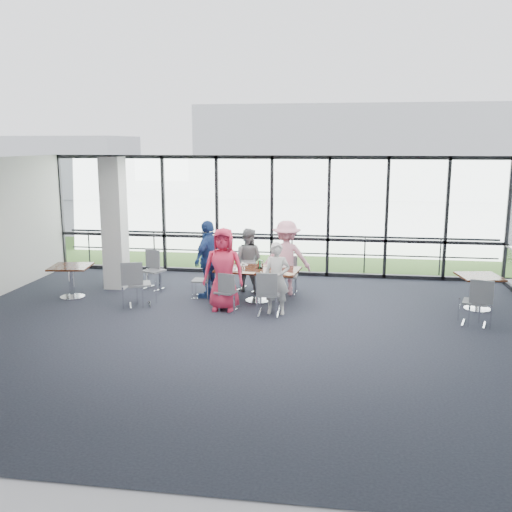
# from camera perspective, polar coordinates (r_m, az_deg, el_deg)

# --- Properties ---
(floor) EXTENTS (12.00, 10.00, 0.02)m
(floor) POSITION_cam_1_polar(r_m,az_deg,el_deg) (10.79, -1.75, -7.81)
(floor) COLOR #1E212C
(floor) RESTS_ON ground
(ceiling) EXTENTS (12.00, 10.00, 0.04)m
(ceiling) POSITION_cam_1_polar(r_m,az_deg,el_deg) (10.21, -1.86, 9.48)
(ceiling) COLOR white
(ceiling) RESTS_ON ground
(wall_front) EXTENTS (12.00, 0.10, 3.20)m
(wall_front) POSITION_cam_1_polar(r_m,az_deg,el_deg) (5.69, -11.03, -8.54)
(wall_front) COLOR silver
(wall_front) RESTS_ON ground
(curtain_wall_back) EXTENTS (12.00, 0.10, 3.20)m
(curtain_wall_back) POSITION_cam_1_polar(r_m,az_deg,el_deg) (15.27, 1.60, 4.02)
(curtain_wall_back) COLOR white
(curtain_wall_back) RESTS_ON ground
(structural_column) EXTENTS (0.50, 0.50, 3.20)m
(structural_column) POSITION_cam_1_polar(r_m,az_deg,el_deg) (14.26, -13.96, 3.19)
(structural_column) COLOR silver
(structural_column) RESTS_ON ground
(apron) EXTENTS (80.00, 70.00, 0.02)m
(apron) POSITION_cam_1_polar(r_m,az_deg,el_deg) (20.43, 3.30, 1.23)
(apron) COLOR gray
(apron) RESTS_ON ground
(grass_strip) EXTENTS (80.00, 5.00, 0.01)m
(grass_strip) POSITION_cam_1_polar(r_m,az_deg,el_deg) (18.46, 2.72, 0.27)
(grass_strip) COLOR #3D6127
(grass_strip) RESTS_ON ground
(hangar_main) EXTENTS (24.00, 10.00, 6.00)m
(hangar_main) POSITION_cam_1_polar(r_m,az_deg,el_deg) (42.09, 11.75, 10.27)
(hangar_main) COLOR silver
(hangar_main) RESTS_ON ground
(hangar_aux) EXTENTS (10.00, 6.00, 4.00)m
(hangar_aux) POSITION_cam_1_polar(r_m,az_deg,el_deg) (42.93, -19.14, 8.57)
(hangar_aux) COLOR silver
(hangar_aux) RESTS_ON ground
(guard_rail) EXTENTS (12.00, 0.06, 0.06)m
(guard_rail) POSITION_cam_1_polar(r_m,az_deg,el_deg) (16.03, 1.84, 0.38)
(guard_rail) COLOR #2D2D33
(guard_rail) RESTS_ON ground
(main_table) EXTENTS (1.93, 1.22, 0.75)m
(main_table) POSITION_cam_1_polar(r_m,az_deg,el_deg) (12.78, 0.20, -1.87)
(main_table) COLOR #321107
(main_table) RESTS_ON ground
(side_table_left) EXTENTS (0.98, 0.98, 0.75)m
(side_table_left) POSITION_cam_1_polar(r_m,az_deg,el_deg) (13.75, -18.03, -1.42)
(side_table_left) COLOR #321107
(side_table_left) RESTS_ON ground
(side_table_right) EXTENTS (0.96, 0.96, 0.75)m
(side_table_right) POSITION_cam_1_polar(r_m,az_deg,el_deg) (13.01, 21.43, -2.36)
(side_table_right) COLOR #321107
(side_table_right) RESTS_ON ground
(diner_near_left) EXTENTS (0.87, 0.57, 1.77)m
(diner_near_left) POSITION_cam_1_polar(r_m,az_deg,el_deg) (12.09, -3.26, -1.33)
(diner_near_left) COLOR #D52749
(diner_near_left) RESTS_ON ground
(diner_near_right) EXTENTS (0.56, 0.41, 1.51)m
(diner_near_right) POSITION_cam_1_polar(r_m,az_deg,el_deg) (11.82, 2.08, -2.26)
(diner_near_right) COLOR silver
(diner_near_right) RESTS_ON ground
(diner_far_left) EXTENTS (0.81, 0.58, 1.53)m
(diner_far_left) POSITION_cam_1_polar(r_m,az_deg,el_deg) (13.65, -0.85, -0.39)
(diner_far_left) COLOR gray
(diner_far_left) RESTS_ON ground
(diner_far_right) EXTENTS (1.19, 0.70, 1.75)m
(diner_far_right) POSITION_cam_1_polar(r_m,az_deg,el_deg) (13.34, 3.05, -0.19)
(diner_far_right) COLOR pink
(diner_far_right) RESTS_ON ground
(diner_end) EXTENTS (0.90, 1.19, 1.80)m
(diner_end) POSITION_cam_1_polar(r_m,az_deg,el_deg) (13.08, -4.73, -0.33)
(diner_end) COLOR navy
(diner_end) RESTS_ON ground
(chair_main_nl) EXTENTS (0.50, 0.50, 0.83)m
(chair_main_nl) POSITION_cam_1_polar(r_m,az_deg,el_deg) (12.12, -3.01, -3.60)
(chair_main_nl) COLOR slate
(chair_main_nl) RESTS_ON ground
(chair_main_nr) EXTENTS (0.46, 0.46, 0.91)m
(chair_main_nr) POSITION_cam_1_polar(r_m,az_deg,el_deg) (11.77, 1.26, -3.81)
(chair_main_nr) COLOR slate
(chair_main_nr) RESTS_ON ground
(chair_main_fl) EXTENTS (0.61, 0.61, 0.98)m
(chair_main_fl) POSITION_cam_1_polar(r_m,az_deg,el_deg) (13.78, -0.69, -1.44)
(chair_main_fl) COLOR slate
(chair_main_fl) RESTS_ON ground
(chair_main_fr) EXTENTS (0.43, 0.43, 0.85)m
(chair_main_fr) POSITION_cam_1_polar(r_m,az_deg,el_deg) (13.51, 3.25, -2.00)
(chair_main_fr) COLOR slate
(chair_main_fr) RESTS_ON ground
(chair_main_end) EXTENTS (0.40, 0.40, 0.81)m
(chair_main_end) POSITION_cam_1_polar(r_m,az_deg,el_deg) (13.19, -5.48, -2.44)
(chair_main_end) COLOR slate
(chair_main_end) RESTS_ON ground
(chair_spare_la) EXTENTS (0.63, 0.63, 0.98)m
(chair_spare_la) POSITION_cam_1_polar(r_m,az_deg,el_deg) (12.68, -11.59, -2.78)
(chair_spare_la) COLOR slate
(chair_spare_la) RESTS_ON ground
(chair_spare_lb) EXTENTS (0.58, 0.58, 0.92)m
(chair_spare_lb) POSITION_cam_1_polar(r_m,az_deg,el_deg) (14.09, -10.21, -1.47)
(chair_spare_lb) COLOR slate
(chair_spare_lb) RESTS_ON ground
(chair_spare_r) EXTENTS (0.56, 0.56, 0.93)m
(chair_spare_r) POSITION_cam_1_polar(r_m,az_deg,el_deg) (11.94, 21.07, -4.33)
(chair_spare_r) COLOR slate
(chair_spare_r) RESTS_ON ground
(plate_nl) EXTENTS (0.25, 0.25, 0.01)m
(plate_nl) POSITION_cam_1_polar(r_m,az_deg,el_deg) (12.59, -2.15, -1.41)
(plate_nl) COLOR white
(plate_nl) RESTS_ON main_table
(plate_nr) EXTENTS (0.27, 0.27, 0.01)m
(plate_nr) POSITION_cam_1_polar(r_m,az_deg,el_deg) (12.33, 2.14, -1.68)
(plate_nr) COLOR white
(plate_nr) RESTS_ON main_table
(plate_fl) EXTENTS (0.25, 0.25, 0.01)m
(plate_fl) POSITION_cam_1_polar(r_m,az_deg,el_deg) (13.14, -1.34, -0.88)
(plate_fl) COLOR white
(plate_fl) RESTS_ON main_table
(plate_fr) EXTENTS (0.26, 0.26, 0.01)m
(plate_fr) POSITION_cam_1_polar(r_m,az_deg,el_deg) (12.97, 2.52, -1.04)
(plate_fr) COLOR white
(plate_fr) RESTS_ON main_table
(plate_end) EXTENTS (0.26, 0.26, 0.01)m
(plate_end) POSITION_cam_1_polar(r_m,az_deg,el_deg) (12.95, -3.04, -1.06)
(plate_end) COLOR white
(plate_end) RESTS_ON main_table
(tumbler_a) EXTENTS (0.07, 0.07, 0.13)m
(tumbler_a) POSITION_cam_1_polar(r_m,az_deg,el_deg) (12.58, -1.26, -1.15)
(tumbler_a) COLOR white
(tumbler_a) RESTS_ON main_table
(tumbler_b) EXTENTS (0.07, 0.07, 0.14)m
(tumbler_b) POSITION_cam_1_polar(r_m,az_deg,el_deg) (12.51, 1.23, -1.20)
(tumbler_b) COLOR white
(tumbler_b) RESTS_ON main_table
(tumbler_c) EXTENTS (0.07, 0.07, 0.15)m
(tumbler_c) POSITION_cam_1_polar(r_m,az_deg,el_deg) (12.92, 0.55, -0.79)
(tumbler_c) COLOR white
(tumbler_c) RESTS_ON main_table
(tumbler_d) EXTENTS (0.06, 0.06, 0.13)m
(tumbler_d) POSITION_cam_1_polar(r_m,az_deg,el_deg) (12.78, -2.90, -0.97)
(tumbler_d) COLOR white
(tumbler_d) RESTS_ON main_table
(menu_a) EXTENTS (0.30, 0.21, 0.00)m
(menu_a) POSITION_cam_1_polar(r_m,az_deg,el_deg) (12.34, -0.77, -1.69)
(menu_a) COLOR silver
(menu_a) RESTS_ON main_table
(menu_b) EXTENTS (0.37, 0.36, 0.00)m
(menu_b) POSITION_cam_1_polar(r_m,az_deg,el_deg) (12.27, 3.15, -1.79)
(menu_b) COLOR silver
(menu_b) RESTS_ON main_table
(menu_c) EXTENTS (0.33, 0.25, 0.00)m
(menu_c) POSITION_cam_1_polar(r_m,az_deg,el_deg) (13.05, 1.41, -0.98)
(menu_c) COLOR silver
(menu_c) RESTS_ON main_table
(condiment_caddy) EXTENTS (0.10, 0.07, 0.04)m
(condiment_caddy) POSITION_cam_1_polar(r_m,az_deg,el_deg) (12.77, 0.44, -1.17)
(condiment_caddy) COLOR black
(condiment_caddy) RESTS_ON main_table
(ketchup_bottle) EXTENTS (0.06, 0.06, 0.18)m
(ketchup_bottle) POSITION_cam_1_polar(r_m,az_deg,el_deg) (12.76, 0.32, -0.86)
(ketchup_bottle) COLOR maroon
(ketchup_bottle) RESTS_ON main_table
(green_bottle) EXTENTS (0.05, 0.05, 0.20)m
(green_bottle) POSITION_cam_1_polar(r_m,az_deg,el_deg) (12.75, 0.37, -0.82)
(green_bottle) COLOR #1F7A3E
(green_bottle) RESTS_ON main_table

